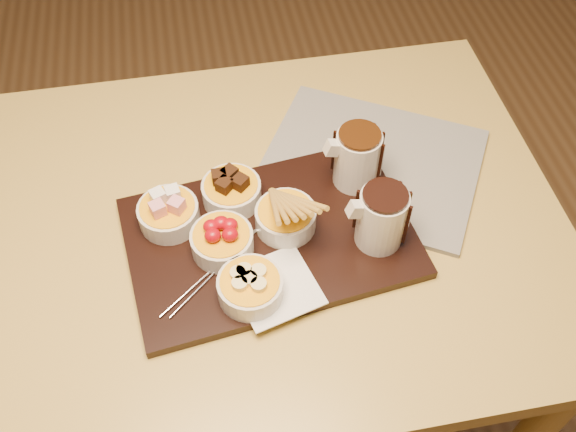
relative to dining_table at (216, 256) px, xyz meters
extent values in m
plane|color=brown|center=(0.00, 0.00, -0.65)|extent=(5.00, 5.00, 0.00)
cube|color=gold|center=(0.00, 0.00, 0.08)|extent=(1.20, 0.80, 0.04)
cylinder|color=gold|center=(0.54, 0.34, -0.30)|extent=(0.06, 0.06, 0.71)
cube|color=black|center=(0.09, -0.05, 0.11)|extent=(0.49, 0.36, 0.02)
cube|color=white|center=(0.09, -0.16, 0.12)|extent=(0.15, 0.15, 0.00)
cylinder|color=beige|center=(-0.07, 0.00, 0.14)|extent=(0.10, 0.10, 0.04)
cylinder|color=beige|center=(0.04, 0.03, 0.14)|extent=(0.10, 0.10, 0.04)
cylinder|color=beige|center=(0.01, -0.07, 0.14)|extent=(0.10, 0.10, 0.04)
cylinder|color=beige|center=(0.12, -0.04, 0.14)|extent=(0.10, 0.10, 0.04)
cylinder|color=beige|center=(0.05, -0.16, 0.14)|extent=(0.10, 0.10, 0.04)
cylinder|color=silver|center=(0.26, -0.09, 0.17)|extent=(0.09, 0.09, 0.11)
cylinder|color=silver|center=(0.26, 0.04, 0.17)|extent=(0.09, 0.09, 0.11)
cube|color=beige|center=(0.30, 0.08, 0.10)|extent=(0.48, 0.45, 0.01)
camera|label=1|loc=(0.01, -0.67, 0.96)|focal=40.00mm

